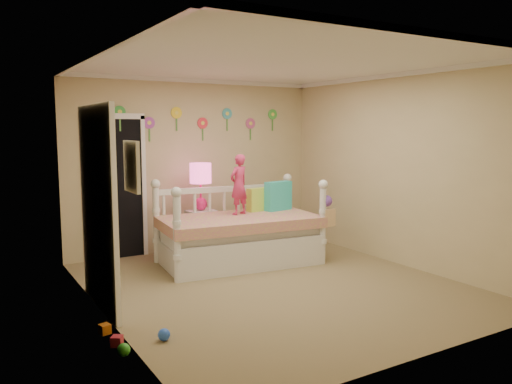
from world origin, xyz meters
TOP-DOWN VIEW (x-y plane):
  - floor at (0.00, 0.00)m, footprint 4.00×4.50m
  - ceiling at (0.00, 0.00)m, footprint 4.00×4.50m
  - back_wall at (0.00, 2.25)m, footprint 4.00×0.01m
  - left_wall at (-2.00, 0.00)m, footprint 0.01×4.50m
  - right_wall at (2.00, 0.00)m, footprint 0.01×4.50m
  - crown_molding at (0.00, 0.00)m, footprint 4.00×4.50m
  - daybed at (0.13, 1.10)m, footprint 2.29×1.39m
  - pillow_turquoise at (0.88, 1.27)m, footprint 0.44×0.22m
  - pillow_lime at (0.60, 1.37)m, footprint 0.37×0.18m
  - child at (0.20, 1.24)m, footprint 0.36×0.29m
  - nightstand at (-0.12, 1.82)m, footprint 0.42×0.33m
  - table_lamp at (-0.12, 1.82)m, footprint 0.32×0.32m
  - closet_doorway at (-1.25, 2.23)m, footprint 0.90×0.04m
  - flower_decals at (-0.09, 2.24)m, footprint 3.40×0.02m
  - mirror_closet at (-1.96, 0.30)m, footprint 0.07×1.30m
  - wall_picture at (-1.97, -0.90)m, footprint 0.05×0.34m
  - hanging_bag at (1.16, 0.48)m, footprint 0.20×0.16m
  - toy_scatter at (-1.75, -0.37)m, footprint 1.09×1.46m

SIDE VIEW (x-z plane):
  - floor at x=0.00m, z-range -0.01..0.01m
  - toy_scatter at x=-1.75m, z-range 0.00..0.11m
  - nightstand at x=-0.12m, z-range 0.00..0.66m
  - daybed at x=0.13m, z-range 0.00..1.18m
  - hanging_bag at x=1.16m, z-range 0.54..0.90m
  - pillow_lime at x=0.60m, z-range 0.66..0.99m
  - pillow_turquoise at x=0.88m, z-range 0.66..1.08m
  - closet_doorway at x=-1.25m, z-range 0.00..2.07m
  - mirror_closet at x=-1.96m, z-range 0.00..2.10m
  - child at x=0.20m, z-range 0.66..1.50m
  - table_lamp at x=-0.12m, z-range 0.78..1.47m
  - back_wall at x=0.00m, z-range 0.00..2.60m
  - left_wall at x=-2.00m, z-range 0.00..2.60m
  - right_wall at x=2.00m, z-range 0.00..2.60m
  - wall_picture at x=-1.97m, z-range 1.34..1.76m
  - flower_decals at x=-0.09m, z-range 1.69..2.19m
  - crown_molding at x=0.00m, z-range 2.54..2.60m
  - ceiling at x=0.00m, z-range 2.60..2.60m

